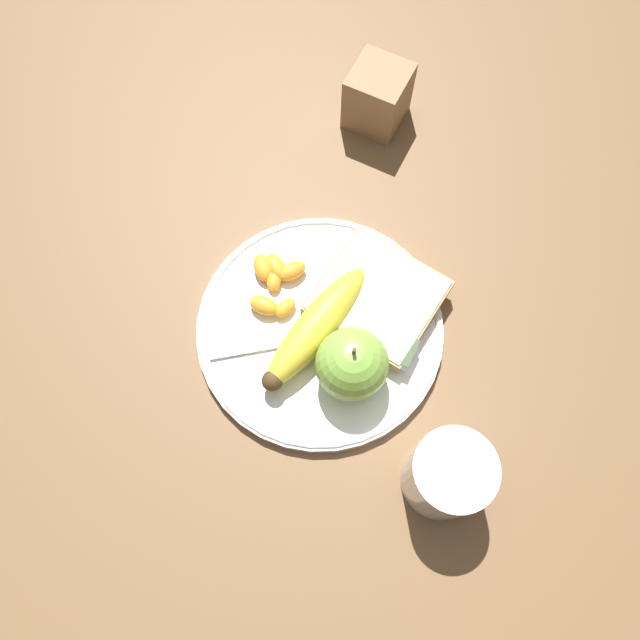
{
  "coord_description": "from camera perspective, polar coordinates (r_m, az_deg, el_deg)",
  "views": [
    {
      "loc": [
        0.1,
        -0.2,
        0.62
      ],
      "look_at": [
        0.0,
        0.0,
        0.03
      ],
      "focal_mm": 35.0,
      "sensor_mm": 36.0,
      "label": 1
    }
  ],
  "objects": [
    {
      "name": "ground_plane",
      "position": [
        0.66,
        0.0,
        -0.98
      ],
      "size": [
        3.0,
        3.0,
        0.0
      ],
      "primitive_type": "plane",
      "color": "brown"
    },
    {
      "name": "plate",
      "position": [
        0.65,
        0.0,
        -0.74
      ],
      "size": [
        0.26,
        0.26,
        0.01
      ],
      "color": "white",
      "rests_on": "ground_plane"
    },
    {
      "name": "juice_glass",
      "position": [
        0.6,
        11.5,
        -13.75
      ],
      "size": [
        0.08,
        0.08,
        0.09
      ],
      "color": "silver",
      "rests_on": "ground_plane"
    },
    {
      "name": "apple",
      "position": [
        0.6,
        2.94,
        -4.05
      ],
      "size": [
        0.07,
        0.07,
        0.08
      ],
      "color": "#84BC47",
      "rests_on": "plate"
    },
    {
      "name": "banana",
      "position": [
        0.63,
        -0.44,
        -0.72
      ],
      "size": [
        0.07,
        0.16,
        0.04
      ],
      "color": "yellow",
      "rests_on": "plate"
    },
    {
      "name": "bread_slice",
      "position": [
        0.65,
        5.28,
        2.01
      ],
      "size": [
        0.13,
        0.13,
        0.02
      ],
      "color": "tan",
      "rests_on": "plate"
    },
    {
      "name": "fork",
      "position": [
        0.64,
        -0.13,
        -1.43
      ],
      "size": [
        0.16,
        0.13,
        0.0
      ],
      "rotation": [
        0.0,
        0.0,
        13.22
      ],
      "color": "silver",
      "rests_on": "plate"
    },
    {
      "name": "jam_packet",
      "position": [
        0.64,
        6.93,
        -2.68
      ],
      "size": [
        0.04,
        0.03,
        0.02
      ],
      "color": "silver",
      "rests_on": "plate"
    },
    {
      "name": "orange_segment_0",
      "position": [
        0.65,
        -3.39,
        0.79
      ],
      "size": [
        0.02,
        0.03,
        0.01
      ],
      "color": "#F9A32D",
      "rests_on": "plate"
    },
    {
      "name": "orange_segment_1",
      "position": [
        0.67,
        -2.61,
        4.5
      ],
      "size": [
        0.03,
        0.04,
        0.02
      ],
      "color": "#F9A32D",
      "rests_on": "plate"
    },
    {
      "name": "orange_segment_2",
      "position": [
        0.65,
        -5.16,
        1.32
      ],
      "size": [
        0.03,
        0.02,
        0.02
      ],
      "color": "#F9A32D",
      "rests_on": "plate"
    },
    {
      "name": "orange_segment_3",
      "position": [
        0.67,
        -4.05,
        4.89
      ],
      "size": [
        0.04,
        0.03,
        0.02
      ],
      "color": "#F9A32D",
      "rests_on": "plate"
    },
    {
      "name": "orange_segment_4",
      "position": [
        0.66,
        -4.25,
        3.67
      ],
      "size": [
        0.03,
        0.03,
        0.01
      ],
      "color": "#F9A32D",
      "rests_on": "plate"
    },
    {
      "name": "orange_segment_5",
      "position": [
        0.67,
        -5.25,
        4.79
      ],
      "size": [
        0.04,
        0.04,
        0.02
      ],
      "color": "#F9A32D",
      "rests_on": "plate"
    },
    {
      "name": "condiment_caddy",
      "position": [
        0.77,
        5.29,
        19.68
      ],
      "size": [
        0.06,
        0.06,
        0.07
      ],
      "color": "#93704C",
      "rests_on": "ground_plane"
    }
  ]
}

